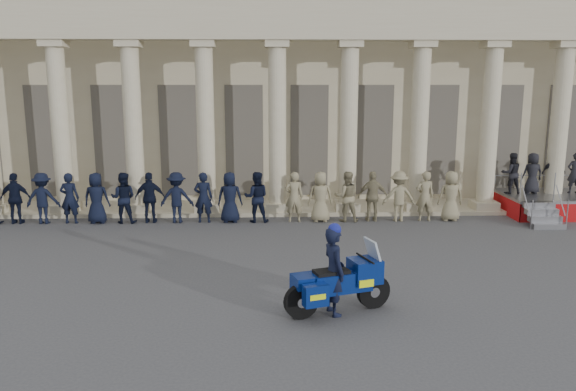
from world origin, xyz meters
The scene contains 6 objects.
ground centered at (0.00, 0.00, 0.00)m, with size 90.00×90.00×0.00m, color #404043.
building centered at (0.00, 14.74, 4.52)m, with size 40.00×12.50×9.00m.
officer_rank centered at (-2.70, 6.80, 0.89)m, with size 20.78×0.68×1.78m.
reviewing_stand centered at (11.59, 7.76, 1.20)m, with size 4.06×3.69×2.28m.
motorcycle centered at (2.49, -1.30, 0.67)m, with size 2.34×1.31×1.55m.
rider centered at (2.37, -1.34, 0.97)m, with size 0.64×0.79×1.97m.
Camera 1 is at (1.08, -12.47, 4.76)m, focal length 35.00 mm.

